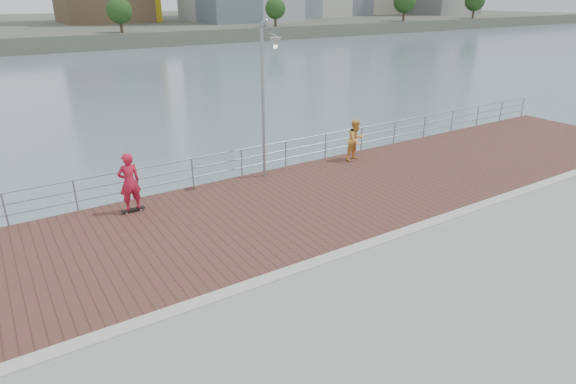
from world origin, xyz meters
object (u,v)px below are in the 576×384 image
guardrail (218,164)px  bystander (356,140)px  skateboarder (129,182)px  street_lamp (268,75)px

guardrail → bystander: bystander is taller
bystander → skateboarder: bearing=172.2°
guardrail → skateboarder: bearing=-163.7°
skateboarder → bystander: size_ratio=1.09×
skateboarder → street_lamp: bearing=178.1°
guardrail → street_lamp: 3.87m
street_lamp → bystander: street_lamp is taller
street_lamp → guardrail: bearing=152.7°
bystander → guardrail: bearing=162.9°
street_lamp → bystander: 5.31m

